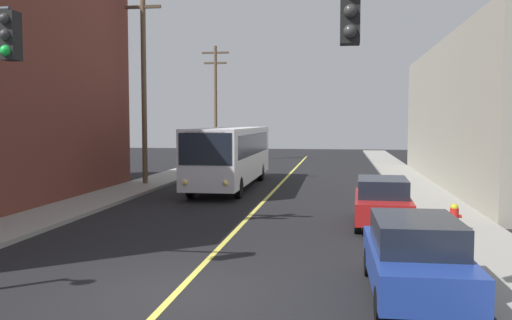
{
  "coord_description": "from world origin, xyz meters",
  "views": [
    {
      "loc": [
        3.31,
        -10.78,
        3.54
      ],
      "look_at": [
        0.0,
        10.94,
        2.0
      ],
      "focal_mm": 38.73,
      "sensor_mm": 36.0,
      "label": 1
    }
  ],
  "objects_px": {
    "parked_car_blue": "(416,256)",
    "utility_pole_far": "(216,97)",
    "parked_car_red": "(382,201)",
    "utility_pole_mid": "(144,73)",
    "city_bus": "(231,154)",
    "fire_hydrant": "(454,217)",
    "traffic_signal_right_corner": "(474,73)"
  },
  "relations": [
    {
      "from": "parked_car_blue",
      "to": "utility_pole_far",
      "type": "distance_m",
      "value": 39.13
    },
    {
      "from": "parked_car_red",
      "to": "utility_pole_mid",
      "type": "height_order",
      "value": "utility_pole_mid"
    },
    {
      "from": "utility_pole_mid",
      "to": "city_bus",
      "type": "bearing_deg",
      "value": 1.24
    },
    {
      "from": "utility_pole_far",
      "to": "city_bus",
      "type": "bearing_deg",
      "value": -74.76
    },
    {
      "from": "utility_pole_mid",
      "to": "fire_hydrant",
      "type": "bearing_deg",
      "value": -38.43
    },
    {
      "from": "traffic_signal_right_corner",
      "to": "city_bus",
      "type": "bearing_deg",
      "value": 111.72
    },
    {
      "from": "traffic_signal_right_corner",
      "to": "fire_hydrant",
      "type": "distance_m",
      "value": 9.34
    },
    {
      "from": "parked_car_red",
      "to": "utility_pole_mid",
      "type": "xyz_separation_m",
      "value": [
        -12.01,
        9.89,
        5.34
      ]
    },
    {
      "from": "utility_pole_far",
      "to": "traffic_signal_right_corner",
      "type": "distance_m",
      "value": 40.92
    },
    {
      "from": "traffic_signal_right_corner",
      "to": "fire_hydrant",
      "type": "bearing_deg",
      "value": 80.32
    },
    {
      "from": "parked_car_red",
      "to": "traffic_signal_right_corner",
      "type": "distance_m",
      "value": 10.35
    },
    {
      "from": "parked_car_blue",
      "to": "utility_pole_far",
      "type": "height_order",
      "value": "utility_pole_far"
    },
    {
      "from": "traffic_signal_right_corner",
      "to": "utility_pole_far",
      "type": "bearing_deg",
      "value": 108.6
    },
    {
      "from": "city_bus",
      "to": "utility_pole_far",
      "type": "relative_size",
      "value": 1.21
    },
    {
      "from": "parked_car_red",
      "to": "utility_pole_mid",
      "type": "distance_m",
      "value": 16.45
    },
    {
      "from": "parked_car_red",
      "to": "utility_pole_mid",
      "type": "bearing_deg",
      "value": 140.51
    },
    {
      "from": "utility_pole_mid",
      "to": "traffic_signal_right_corner",
      "type": "xyz_separation_m",
      "value": [
        12.67,
        -19.63,
        -1.88
      ]
    },
    {
      "from": "parked_car_red",
      "to": "utility_pole_far",
      "type": "relative_size",
      "value": 0.44
    },
    {
      "from": "city_bus",
      "to": "parked_car_blue",
      "type": "height_order",
      "value": "city_bus"
    },
    {
      "from": "city_bus",
      "to": "parked_car_red",
      "type": "bearing_deg",
      "value": -54.23
    },
    {
      "from": "city_bus",
      "to": "parked_car_blue",
      "type": "distance_m",
      "value": 19.22
    },
    {
      "from": "parked_car_blue",
      "to": "fire_hydrant",
      "type": "bearing_deg",
      "value": 72.65
    },
    {
      "from": "utility_pole_mid",
      "to": "utility_pole_far",
      "type": "distance_m",
      "value": 19.14
    },
    {
      "from": "fire_hydrant",
      "to": "utility_pole_far",
      "type": "bearing_deg",
      "value": 115.54
    },
    {
      "from": "city_bus",
      "to": "parked_car_red",
      "type": "distance_m",
      "value": 12.36
    },
    {
      "from": "city_bus",
      "to": "traffic_signal_right_corner",
      "type": "xyz_separation_m",
      "value": [
        7.86,
        -19.73,
        2.49
      ]
    },
    {
      "from": "parked_car_blue",
      "to": "fire_hydrant",
      "type": "distance_m",
      "value": 6.78
    },
    {
      "from": "parked_car_blue",
      "to": "utility_pole_far",
      "type": "relative_size",
      "value": 0.44
    },
    {
      "from": "city_bus",
      "to": "fire_hydrant",
      "type": "bearing_deg",
      "value": -50.53
    },
    {
      "from": "utility_pole_far",
      "to": "parked_car_blue",
      "type": "bearing_deg",
      "value": -71.28
    },
    {
      "from": "parked_car_blue",
      "to": "traffic_signal_right_corner",
      "type": "distance_m",
      "value": 4.03
    },
    {
      "from": "traffic_signal_right_corner",
      "to": "parked_car_blue",
      "type": "bearing_deg",
      "value": 106.37
    }
  ]
}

